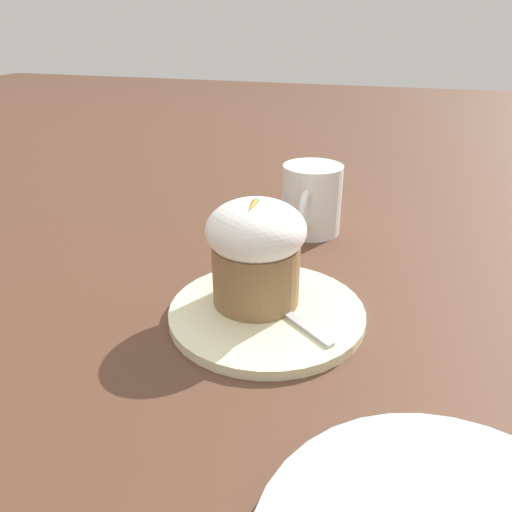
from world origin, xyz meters
The scene contains 5 objects.
ground_plane centered at (0.00, 0.00, 0.00)m, with size 4.00×4.00×0.00m, color #513323.
dessert_plate centered at (0.00, 0.00, 0.01)m, with size 0.22×0.22×0.01m.
carrot_cake centered at (-0.01, -0.02, 0.07)m, with size 0.11×0.11×0.12m.
spoon centered at (0.00, 0.02, 0.01)m, with size 0.09×0.11×0.01m.
coffee_cup centered at (-0.25, 0.00, 0.05)m, with size 0.13×0.09×0.10m.
Camera 1 is at (0.46, 0.12, 0.31)m, focal length 35.00 mm.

